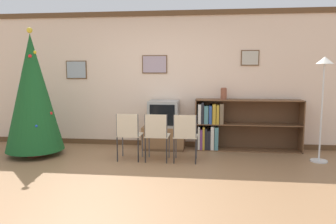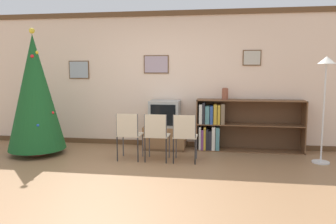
% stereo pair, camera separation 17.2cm
% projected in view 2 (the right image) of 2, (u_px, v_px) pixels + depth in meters
% --- Properties ---
extents(ground_plane, '(24.00, 24.00, 0.00)m').
position_uv_depth(ground_plane, '(133.00, 182.00, 4.56)').
color(ground_plane, '#936B47').
extents(wall_back, '(8.73, 0.11, 2.70)m').
position_uv_depth(wall_back, '(161.00, 80.00, 6.62)').
color(wall_back, beige).
rests_on(wall_back, ground_plane).
extents(christmas_tree, '(1.02, 1.02, 2.29)m').
position_uv_depth(christmas_tree, '(35.00, 93.00, 5.93)').
color(christmas_tree, maroon).
rests_on(christmas_tree, ground_plane).
extents(tv_console, '(0.81, 0.49, 0.45)m').
position_uv_depth(tv_console, '(165.00, 137.00, 6.44)').
color(tv_console, brown).
rests_on(tv_console, ground_plane).
extents(television, '(0.58, 0.48, 0.51)m').
position_uv_depth(television, '(165.00, 113.00, 6.38)').
color(television, '#9E9E99').
rests_on(television, tv_console).
extents(folding_chair_left, '(0.40, 0.40, 0.82)m').
position_uv_depth(folding_chair_left, '(129.00, 133.00, 5.59)').
color(folding_chair_left, beige).
rests_on(folding_chair_left, ground_plane).
extents(folding_chair_center, '(0.40, 0.40, 0.82)m').
position_uv_depth(folding_chair_center, '(156.00, 134.00, 5.51)').
color(folding_chair_center, beige).
rests_on(folding_chair_center, ground_plane).
extents(folding_chair_right, '(0.40, 0.40, 0.82)m').
position_uv_depth(folding_chair_right, '(185.00, 135.00, 5.44)').
color(folding_chair_right, beige).
rests_on(folding_chair_right, ground_plane).
extents(bookshelf, '(2.01, 0.36, 0.99)m').
position_uv_depth(bookshelf, '(229.00, 126.00, 6.30)').
color(bookshelf, brown).
rests_on(bookshelf, ground_plane).
extents(vase, '(0.12, 0.12, 0.22)m').
position_uv_depth(vase, '(225.00, 94.00, 6.23)').
color(vase, brown).
rests_on(vase, bookshelf).
extents(standing_lamp, '(0.28, 0.28, 1.76)m').
position_uv_depth(standing_lamp, '(325.00, 82.00, 5.31)').
color(standing_lamp, silver).
rests_on(standing_lamp, ground_plane).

